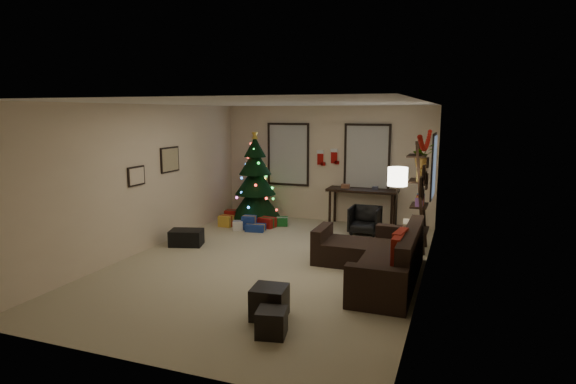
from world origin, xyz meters
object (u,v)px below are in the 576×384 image
object	(u,v)px
christmas_tree	(255,183)
bookshelf	(420,198)
desk	(362,193)
desk_chair	(365,220)
sofa	(380,260)

from	to	relation	value
christmas_tree	bookshelf	distance (m)	4.03
desk	bookshelf	xyz separation A→B (m)	(1.38, -1.56, 0.24)
desk_chair	bookshelf	distance (m)	1.65
christmas_tree	sofa	distance (m)	4.50
desk	desk_chair	bearing A→B (deg)	-73.14
christmas_tree	sofa	size ratio (longest dim) A/B	0.85
desk	desk_chair	xyz separation A→B (m)	(0.20, -0.65, -0.46)
bookshelf	christmas_tree	bearing A→B (deg)	162.80
christmas_tree	sofa	xyz separation A→B (m)	(3.41, -2.87, -0.63)
christmas_tree	desk	xyz separation A→B (m)	(2.47, 0.36, -0.15)
christmas_tree	desk_chair	distance (m)	2.75
christmas_tree	sofa	world-z (taller)	christmas_tree
sofa	desk	bearing A→B (deg)	106.25
desk	desk_chair	size ratio (longest dim) A/B	2.67
christmas_tree	bookshelf	xyz separation A→B (m)	(3.85, -1.19, 0.09)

